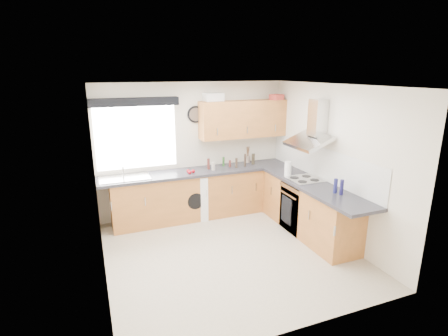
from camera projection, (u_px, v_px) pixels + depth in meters
name	position (u px, v px, depth m)	size (l,w,h in m)	color
ground_plane	(229.00, 252.00, 5.36)	(3.60, 3.60, 0.00)	beige
ceiling	(230.00, 85.00, 4.69)	(3.60, 3.60, 0.02)	white
wall_back	(194.00, 149.00, 6.64)	(3.60, 0.02, 2.50)	silver
wall_front	(299.00, 224.00, 3.41)	(3.60, 0.02, 2.50)	silver
wall_left	(97.00, 189.00, 4.39)	(0.02, 3.60, 2.50)	silver
wall_right	(332.00, 163.00, 5.66)	(0.02, 3.60, 2.50)	silver
window	(136.00, 138.00, 6.18)	(1.40, 0.02, 1.10)	white
window_blind	(135.00, 102.00, 5.93)	(1.50, 0.18, 0.14)	black
splashback	(320.00, 163.00, 5.94)	(0.01, 3.00, 0.54)	white
base_cab_back	(194.00, 195.00, 6.56)	(3.00, 0.58, 0.86)	#A1612C
base_cab_corner	(269.00, 186.00, 7.12)	(0.60, 0.60, 0.86)	#A1612C
base_cab_right	(308.00, 209.00, 5.91)	(0.58, 2.10, 0.86)	#A1612C
worktop_back	(199.00, 172.00, 6.47)	(3.60, 0.62, 0.05)	#26252C
worktop_right	(315.00, 186.00, 5.65)	(0.62, 2.42, 0.05)	#26252C
sink	(124.00, 176.00, 5.98)	(0.84, 0.46, 0.10)	#BBBBBB
oven	(303.00, 206.00, 6.05)	(0.56, 0.58, 0.85)	black
hob_plate	(304.00, 179.00, 5.91)	(0.52, 0.52, 0.01)	#BBBBBB
extractor_hood	(313.00, 129.00, 5.72)	(0.52, 0.78, 0.66)	#BBBBBB
upper_cabinets	(243.00, 119.00, 6.67)	(1.70, 0.35, 0.70)	#A1612C
washing_machine	(191.00, 196.00, 6.56)	(0.57, 0.55, 0.84)	white
wall_clock	(196.00, 115.00, 6.44)	(0.31, 0.31, 0.04)	black
casserole	(213.00, 97.00, 6.44)	(0.35, 0.26, 0.15)	white
storage_box	(277.00, 97.00, 6.70)	(0.23, 0.19, 0.10)	#BC3B32
utensil_pot	(248.00, 159.00, 7.01)	(0.10, 0.10, 0.13)	gray
kitchen_roll	(288.00, 169.00, 6.09)	(0.12, 0.12, 0.26)	white
tomato_cluster	(190.00, 172.00, 6.27)	(0.14, 0.14, 0.07)	#B20613
jar_0	(230.00, 164.00, 6.69)	(0.04, 0.04, 0.13)	#5A2420
jar_1	(213.00, 166.00, 6.46)	(0.07, 0.07, 0.14)	#A3958B
jar_2	(245.00, 160.00, 6.69)	(0.04, 0.04, 0.25)	#38291F
jar_3	(208.00, 164.00, 6.52)	(0.05, 0.05, 0.20)	#55241E
jar_4	(253.00, 159.00, 6.86)	(0.06, 0.06, 0.21)	#2F271A
jar_5	(224.00, 162.00, 6.74)	(0.04, 0.04, 0.18)	#24561E
jar_6	(236.00, 163.00, 6.60)	(0.05, 0.05, 0.19)	#392A20
bottle_0	(336.00, 186.00, 5.24)	(0.06, 0.06, 0.22)	navy
bottle_1	(342.00, 187.00, 5.17)	(0.05, 0.05, 0.23)	#19164B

